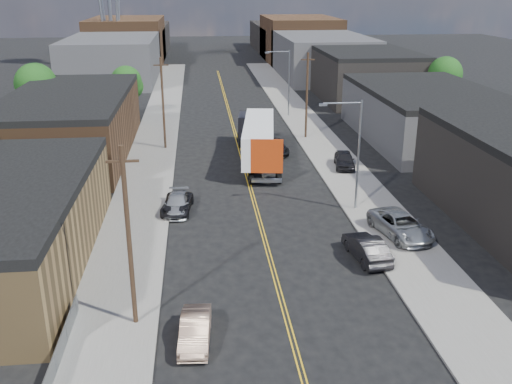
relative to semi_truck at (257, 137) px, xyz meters
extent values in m
plane|color=black|center=(-1.50, 20.35, -2.53)|extent=(260.00, 260.00, 0.00)
cube|color=gold|center=(-1.50, 5.35, -2.52)|extent=(0.32, 120.00, 0.01)
cube|color=slate|center=(-11.00, 5.35, -2.45)|extent=(5.00, 140.00, 0.15)
cube|color=slate|center=(8.00, 5.35, -2.45)|extent=(5.00, 140.00, 0.15)
cube|color=#4A301D|center=(-19.50, 4.35, 0.47)|extent=(12.00, 26.00, 6.00)
cube|color=black|center=(-19.50, 4.35, 3.77)|extent=(12.00, 26.00, 0.60)
cube|color=navy|center=(13.70, -19.65, 1.07)|extent=(0.30, 20.00, 0.80)
cube|color=#3D3D40|center=(20.50, 6.35, 0.22)|extent=(14.00, 24.00, 5.50)
cube|color=black|center=(20.50, 6.35, 3.27)|extent=(14.00, 24.00, 0.60)
cube|color=black|center=(20.50, 32.35, 0.97)|extent=(14.00, 22.00, 7.00)
cube|color=black|center=(20.50, 32.35, 4.77)|extent=(14.00, 22.00, 0.60)
cube|color=#3D3D40|center=(-21.50, 55.35, 1.47)|extent=(16.00, 30.00, 8.00)
cube|color=#3D3D40|center=(18.50, 55.35, 1.47)|extent=(16.00, 30.00, 8.00)
cube|color=#4A301D|center=(-21.50, 80.35, 2.47)|extent=(16.00, 26.00, 10.00)
cube|color=#4A301D|center=(18.50, 80.35, 2.47)|extent=(16.00, 26.00, 10.00)
cube|color=black|center=(-21.50, 100.35, 0.97)|extent=(16.00, 40.00, 7.00)
cube|color=black|center=(18.50, 100.35, 0.97)|extent=(16.00, 40.00, 7.00)
cylinder|color=gray|center=(6.50, -14.65, 1.97)|extent=(0.18, 0.18, 9.00)
cylinder|color=gray|center=(5.00, -14.65, 6.27)|extent=(3.00, 0.12, 0.12)
cube|color=gray|center=(3.50, -14.65, 6.17)|extent=(0.60, 0.25, 0.18)
cylinder|color=gray|center=(6.50, 20.35, 1.97)|extent=(0.18, 0.18, 9.00)
cylinder|color=gray|center=(5.00, 20.35, 6.27)|extent=(3.00, 0.12, 0.12)
cube|color=gray|center=(3.50, 20.35, 6.17)|extent=(0.60, 0.25, 0.18)
cylinder|color=black|center=(-9.70, -29.65, 2.47)|extent=(0.26, 0.26, 10.00)
cube|color=black|center=(-9.70, -29.65, 6.67)|extent=(1.60, 0.12, 0.12)
cylinder|color=black|center=(-9.70, 5.35, 2.47)|extent=(0.26, 0.26, 10.00)
cube|color=black|center=(-9.70, 5.35, 6.67)|extent=(1.60, 0.12, 0.12)
cylinder|color=black|center=(6.70, 8.35, 2.47)|extent=(0.26, 0.26, 10.00)
cube|color=black|center=(6.70, 8.35, 6.67)|extent=(1.60, 0.12, 0.12)
cylinder|color=black|center=(-25.50, 15.35, -0.28)|extent=(0.36, 0.36, 4.50)
sphere|color=#153A0F|center=(-25.50, 15.35, 3.32)|extent=(5.04, 5.04, 5.04)
sphere|color=#153A0F|center=(-24.90, 15.65, 2.42)|extent=(3.96, 3.96, 3.96)
sphere|color=#153A0F|center=(-26.00, 14.95, 2.69)|extent=(3.60, 3.60, 3.60)
cylinder|color=black|center=(-15.50, 22.35, -0.65)|extent=(0.36, 0.36, 3.75)
sphere|color=#153A0F|center=(-15.50, 22.35, 2.35)|extent=(4.20, 4.20, 4.20)
sphere|color=#153A0F|center=(-14.90, 22.65, 1.60)|extent=(3.30, 3.30, 3.30)
sphere|color=#153A0F|center=(-16.00, 21.95, 1.82)|extent=(3.00, 3.00, 3.00)
cylinder|color=black|center=(28.50, 20.35, -0.40)|extent=(0.36, 0.36, 4.25)
sphere|color=#153A0F|center=(28.50, 20.35, 3.00)|extent=(4.76, 4.76, 4.76)
sphere|color=#153A0F|center=(29.10, 20.65, 2.15)|extent=(3.74, 3.74, 3.74)
sphere|color=#153A0F|center=(28.00, 19.95, 2.40)|extent=(3.40, 3.40, 3.40)
cube|color=silver|center=(0.00, -1.71, 0.35)|extent=(4.57, 13.53, 3.10)
cube|color=#A1300C|center=(0.00, -8.34, 0.35)|extent=(2.89, 0.49, 3.12)
cube|color=gray|center=(0.00, -8.34, -1.92)|extent=(2.79, 0.95, 0.25)
cube|color=black|center=(0.00, 6.47, -0.81)|extent=(3.20, 3.87, 3.43)
cylinder|color=black|center=(0.00, -6.94, -1.97)|extent=(2.99, 1.47, 1.11)
cylinder|color=black|center=(0.00, 6.47, -1.97)|extent=(2.88, 1.45, 1.11)
imported|color=#9D7D67|center=(-6.50, -31.65, -1.82)|extent=(1.78, 4.35, 1.40)
imported|color=black|center=(-7.90, -13.65, -1.86)|extent=(2.74, 5.01, 1.33)
imported|color=#ADB0B3|center=(-7.90, -13.65, -1.84)|extent=(2.23, 4.87, 1.38)
imported|color=black|center=(4.88, -23.35, -1.71)|extent=(2.30, 5.10, 1.62)
imported|color=#9DA0A2|center=(8.30, -20.27, -1.55)|extent=(3.97, 6.41, 1.66)
imported|color=black|center=(8.30, -3.78, -1.59)|extent=(2.55, 4.82, 1.56)
imported|color=black|center=(2.11, 2.35, -1.78)|extent=(2.92, 5.53, 1.48)
camera|label=1|loc=(-5.96, -56.67, 14.78)|focal=40.00mm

